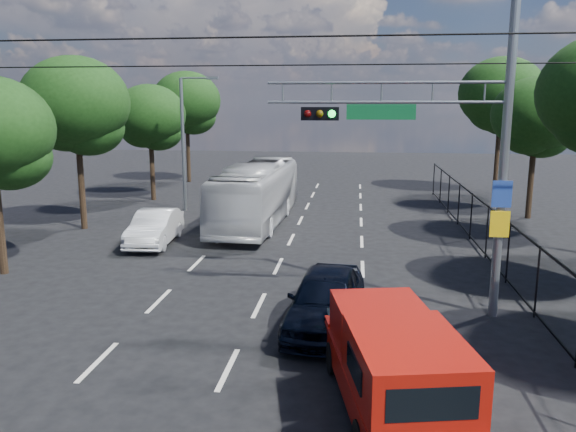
% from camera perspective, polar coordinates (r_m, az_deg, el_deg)
% --- Properties ---
extents(lane_markings, '(6.12, 38.00, 0.01)m').
position_cam_1_polar(lane_markings, '(22.06, -0.29, -3.63)').
color(lane_markings, beige).
rests_on(lane_markings, ground).
extents(signal_mast, '(6.43, 0.39, 9.50)m').
position_cam_1_polar(signal_mast, '(15.36, 16.91, 9.11)').
color(signal_mast, slate).
rests_on(signal_mast, ground).
extents(streetlight_left, '(2.09, 0.22, 7.08)m').
position_cam_1_polar(streetlight_left, '(30.55, -10.33, 7.87)').
color(streetlight_left, slate).
rests_on(streetlight_left, ground).
extents(utility_wires, '(22.00, 5.04, 0.74)m').
position_cam_1_polar(utility_wires, '(16.27, -2.70, 16.70)').
color(utility_wires, black).
rests_on(utility_wires, ground).
extents(fence_right, '(0.06, 34.03, 2.00)m').
position_cam_1_polar(fence_right, '(20.47, 20.65, -2.60)').
color(fence_right, black).
rests_on(fence_right, ground).
extents(tree_right_d, '(4.32, 4.32, 7.02)m').
position_cam_1_polar(tree_right_d, '(30.46, 23.90, 8.80)').
color(tree_right_d, black).
rests_on(tree_right_d, ground).
extents(tree_right_e, '(5.28, 5.28, 8.58)m').
position_cam_1_polar(tree_right_e, '(38.22, 20.86, 10.99)').
color(tree_right_e, black).
rests_on(tree_right_e, ground).
extents(tree_left_c, '(4.80, 4.80, 7.80)m').
position_cam_1_polar(tree_left_c, '(27.19, -20.67, 9.99)').
color(tree_left_c, black).
rests_on(tree_left_c, ground).
extents(tree_left_d, '(4.20, 4.20, 6.83)m').
position_cam_1_polar(tree_left_d, '(34.37, -13.81, 9.40)').
color(tree_left_d, black).
rests_on(tree_left_d, ground).
extents(tree_left_e, '(4.92, 4.92, 7.99)m').
position_cam_1_polar(tree_left_e, '(41.99, -10.23, 10.96)').
color(tree_left_e, black).
rests_on(tree_left_e, ground).
extents(red_pickup, '(2.78, 5.32, 1.89)m').
position_cam_1_polar(red_pickup, '(10.95, 10.53, -14.32)').
color(red_pickup, black).
rests_on(red_pickup, ground).
extents(navy_hatchback, '(2.20, 4.65, 1.54)m').
position_cam_1_polar(navy_hatchback, '(14.63, 3.89, -8.44)').
color(navy_hatchback, black).
rests_on(navy_hatchback, ground).
extents(white_bus, '(2.77, 10.53, 2.91)m').
position_cam_1_polar(white_bus, '(26.94, -3.16, 2.26)').
color(white_bus, silver).
rests_on(white_bus, ground).
extents(white_van, '(1.78, 4.31, 1.39)m').
position_cam_1_polar(white_van, '(23.76, -13.38, -1.14)').
color(white_van, white).
rests_on(white_van, ground).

